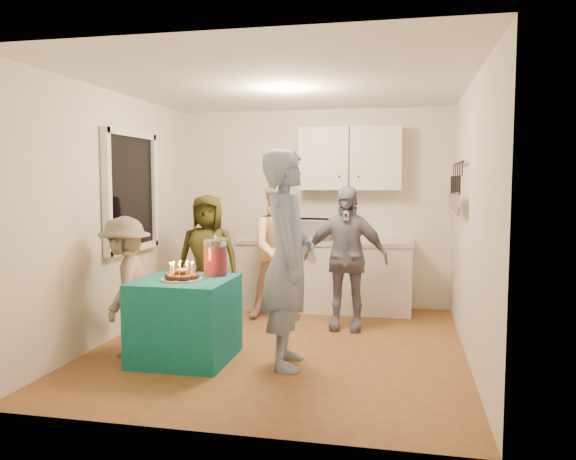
% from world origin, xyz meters
% --- Properties ---
extents(floor, '(4.00, 4.00, 0.00)m').
position_xyz_m(floor, '(0.00, 0.00, 0.00)').
color(floor, brown).
rests_on(floor, ground).
extents(ceiling, '(4.00, 4.00, 0.00)m').
position_xyz_m(ceiling, '(0.00, 0.00, 2.60)').
color(ceiling, white).
rests_on(ceiling, floor).
extents(back_wall, '(3.60, 3.60, 0.00)m').
position_xyz_m(back_wall, '(0.00, 2.00, 1.30)').
color(back_wall, silver).
rests_on(back_wall, floor).
extents(left_wall, '(4.00, 4.00, 0.00)m').
position_xyz_m(left_wall, '(-1.80, 0.00, 1.30)').
color(left_wall, silver).
rests_on(left_wall, floor).
extents(right_wall, '(4.00, 4.00, 0.00)m').
position_xyz_m(right_wall, '(1.80, 0.00, 1.30)').
color(right_wall, silver).
rests_on(right_wall, floor).
extents(window_night, '(0.04, 1.00, 1.20)m').
position_xyz_m(window_night, '(-1.77, 0.30, 1.55)').
color(window_night, black).
rests_on(window_night, left_wall).
extents(counter, '(2.20, 0.58, 0.86)m').
position_xyz_m(counter, '(0.20, 1.70, 0.43)').
color(counter, white).
rests_on(counter, floor).
extents(countertop, '(2.24, 0.62, 0.05)m').
position_xyz_m(countertop, '(0.20, 1.70, 0.89)').
color(countertop, beige).
rests_on(countertop, counter).
extents(upper_cabinet, '(1.30, 0.30, 0.80)m').
position_xyz_m(upper_cabinet, '(0.50, 1.85, 1.95)').
color(upper_cabinet, white).
rests_on(upper_cabinet, back_wall).
extents(pot_rack, '(0.12, 1.00, 0.60)m').
position_xyz_m(pot_rack, '(1.72, 0.70, 1.60)').
color(pot_rack, black).
rests_on(pot_rack, right_wall).
extents(microwave, '(0.54, 0.41, 0.27)m').
position_xyz_m(microwave, '(0.05, 1.70, 1.05)').
color(microwave, white).
rests_on(microwave, countertop).
extents(party_table, '(0.85, 0.85, 0.76)m').
position_xyz_m(party_table, '(-0.78, -0.59, 0.38)').
color(party_table, '#106B6B').
rests_on(party_table, floor).
extents(donut_cake, '(0.38, 0.38, 0.18)m').
position_xyz_m(donut_cake, '(-0.79, -0.64, 0.85)').
color(donut_cake, '#381C0C').
rests_on(donut_cake, party_table).
extents(punch_jar, '(0.22, 0.22, 0.34)m').
position_xyz_m(punch_jar, '(-0.57, -0.34, 0.93)').
color(punch_jar, red).
rests_on(punch_jar, party_table).
extents(man_birthday, '(0.57, 0.77, 1.94)m').
position_xyz_m(man_birthday, '(0.19, -0.56, 0.97)').
color(man_birthday, '#7D90B6').
rests_on(man_birthday, floor).
extents(woman_back_left, '(0.79, 0.57, 1.51)m').
position_xyz_m(woman_back_left, '(-1.09, 0.87, 0.75)').
color(woman_back_left, '#595919').
rests_on(woman_back_left, floor).
extents(woman_back_center, '(0.99, 0.90, 1.66)m').
position_xyz_m(woman_back_center, '(-0.25, 1.16, 0.83)').
color(woman_back_center, '#F4A47F').
rests_on(woman_back_center, floor).
extents(woman_back_right, '(0.95, 0.41, 1.61)m').
position_xyz_m(woman_back_right, '(0.56, 0.82, 0.81)').
color(woman_back_right, black).
rests_on(woman_back_right, floor).
extents(child_near_left, '(0.70, 0.96, 1.33)m').
position_xyz_m(child_near_left, '(-1.40, -0.55, 0.67)').
color(child_near_left, '#655C51').
rests_on(child_near_left, floor).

